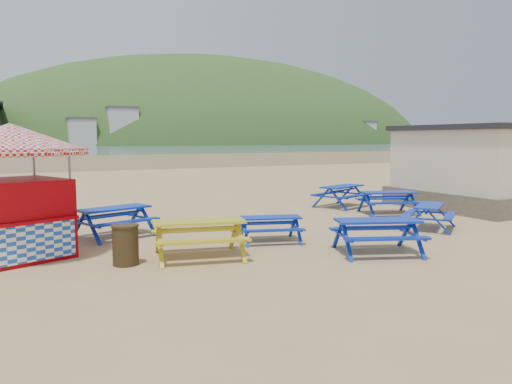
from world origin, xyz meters
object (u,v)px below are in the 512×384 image
picnic_table_blue_a (114,222)px  ice_cream_kiosk (12,174)px  picnic_table_yellow (199,239)px  amenity_block (502,166)px  litter_bin (125,245)px  picnic_table_blue_b (388,203)px

picnic_table_blue_a → ice_cream_kiosk: size_ratio=0.53×
picnic_table_blue_a → picnic_table_yellow: (1.19, -3.31, 0.02)m
ice_cream_kiosk → amenity_block: 17.47m
picnic_table_yellow → litter_bin: bearing=-170.9°
ice_cream_kiosk → amenity_block: bearing=-17.6°
ice_cream_kiosk → picnic_table_blue_b: bearing=-14.9°
ice_cream_kiosk → litter_bin: 3.04m
picnic_table_blue_a → picnic_table_yellow: size_ratio=0.99×
picnic_table_blue_a → picnic_table_yellow: 3.52m
picnic_table_blue_a → ice_cream_kiosk: (-2.45, -1.48, 1.48)m
picnic_table_blue_a → picnic_table_yellow: bearing=-88.7°
picnic_table_blue_b → amenity_block: 5.71m
ice_cream_kiosk → picnic_table_blue_a: bearing=10.1°
ice_cream_kiosk → litter_bin: ice_cream_kiosk is taller
picnic_table_blue_b → litter_bin: (-9.82, -2.99, 0.04)m
picnic_table_blue_b → picnic_table_yellow: 8.78m
picnic_table_yellow → litter_bin: litter_bin is taller
ice_cream_kiosk → litter_bin: size_ratio=5.04×
picnic_table_blue_a → picnic_table_blue_b: size_ratio=1.02×
picnic_table_blue_a → picnic_table_blue_b: (9.41, -0.22, -0.00)m
picnic_table_blue_b → amenity_block: size_ratio=0.31×
picnic_table_blue_a → picnic_table_blue_b: 9.42m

